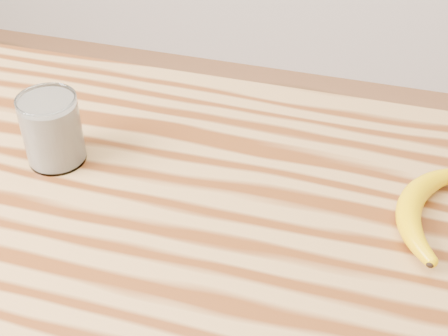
# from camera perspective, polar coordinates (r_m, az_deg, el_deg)

# --- Properties ---
(table) EXTENTS (1.20, 0.80, 0.90)m
(table) POSITION_cam_1_polar(r_m,az_deg,el_deg) (0.94, -3.16, -11.42)
(table) COLOR #B18247
(table) RESTS_ON ground
(smoothie_glass) EXTENTS (0.09, 0.09, 0.11)m
(smoothie_glass) POSITION_cam_1_polar(r_m,az_deg,el_deg) (0.96, -15.45, 3.37)
(smoothie_glass) COLOR white
(smoothie_glass) RESTS_ON table
(banana) EXTENTS (0.16, 0.30, 0.04)m
(banana) POSITION_cam_1_polar(r_m,az_deg,el_deg) (0.90, 16.65, -3.04)
(banana) COLOR #ECB500
(banana) RESTS_ON table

